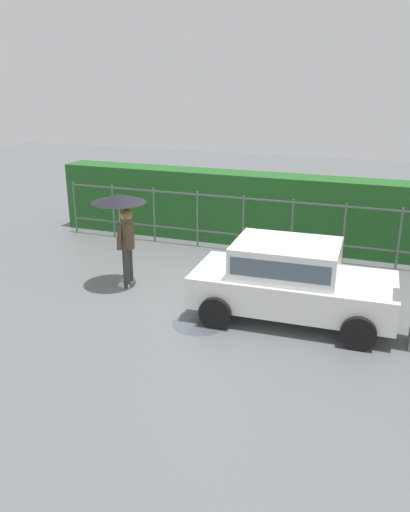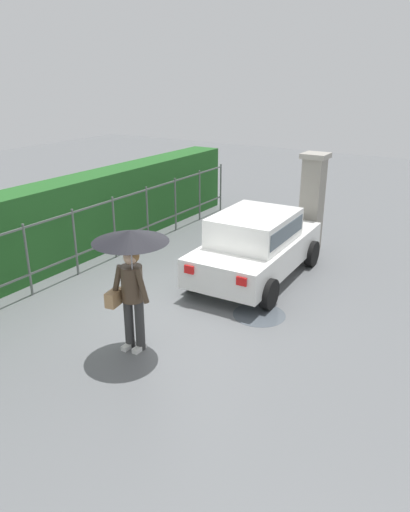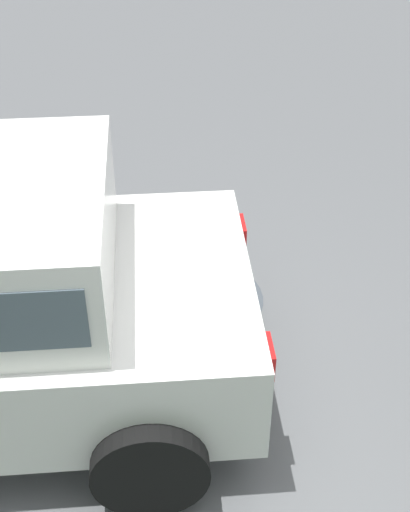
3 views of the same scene
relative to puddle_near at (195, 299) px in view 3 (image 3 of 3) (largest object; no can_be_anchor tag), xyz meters
The scene contains 2 objects.
ground_plane 1.46m from the puddle_near, 106.37° to the left, with size 40.00×40.00×0.00m, color slate.
puddle_near is the anchor object (origin of this frame).
Camera 3 is at (0.53, 2.47, 3.25)m, focal length 49.63 mm.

